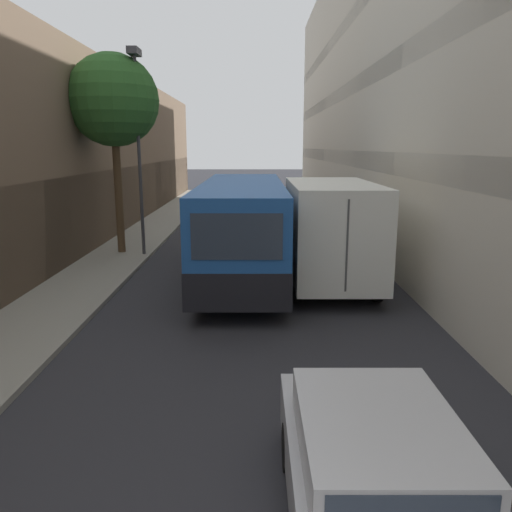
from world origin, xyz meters
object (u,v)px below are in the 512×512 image
(box_truck, at_px, (326,227))
(street_lamp, at_px, (136,116))
(bus, at_px, (242,227))
(panel_van, at_px, (216,202))
(street_tree_left, at_px, (112,101))
(car_hatchback, at_px, (377,480))

(box_truck, distance_m, street_lamp, 7.88)
(bus, relative_size, street_lamp, 1.33)
(bus, distance_m, street_lamp, 5.88)
(panel_van, distance_m, street_tree_left, 10.43)
(car_hatchback, relative_size, panel_van, 0.90)
(car_hatchback, height_order, street_lamp, street_lamp)
(street_lamp, bearing_deg, street_tree_left, 158.47)
(bus, bearing_deg, box_truck, -7.27)
(car_hatchback, distance_m, box_truck, 10.61)
(car_hatchback, distance_m, street_lamp, 15.37)
(panel_van, xyz_separation_m, street_tree_left, (-2.95, -8.90, 4.58))
(panel_van, bearing_deg, car_hatchback, -81.62)
(street_tree_left, bearing_deg, car_hatchback, -65.75)
(car_hatchback, height_order, box_truck, box_truck)
(bus, bearing_deg, panel_van, 98.14)
(street_tree_left, bearing_deg, box_truck, -25.99)
(car_hatchback, bearing_deg, panel_van, 98.38)
(bus, height_order, panel_van, bus)
(box_truck, relative_size, street_tree_left, 1.00)
(street_tree_left, bearing_deg, panel_van, 71.63)
(box_truck, relative_size, street_lamp, 0.99)
(panel_van, distance_m, street_lamp, 10.30)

